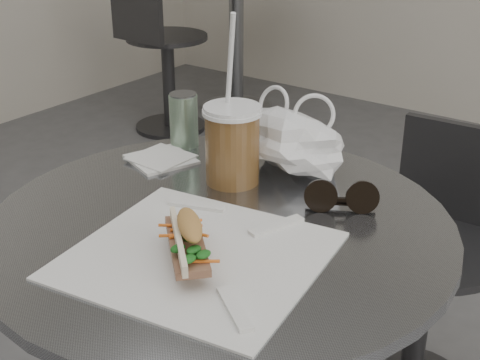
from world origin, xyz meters
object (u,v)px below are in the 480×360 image
Objects in this scene: chair_far at (427,284)px; bg_chair at (162,66)px; iced_coffee at (232,143)px; drink_can at (184,120)px; banh_mi at (188,241)px; sunglasses at (341,199)px; bg_table at (236,29)px; cafe_table at (221,355)px.

bg_chair is at bearing -31.88° from chair_far.
iced_coffee is 2.78× the size of drink_can.
iced_coffee reaches higher than chair_far.
sunglasses is at bearing 113.36° from banh_mi.
chair_far is at bearing 126.37° from banh_mi.
bg_table is at bearing -43.89° from chair_far.
banh_mi is at bearing -141.58° from sunglasses.
bg_table is at bearing 124.06° from drink_can.
banh_mi is 0.29m from iced_coffee.
iced_coffee is 2.65× the size of sunglasses.
drink_can is (-0.19, 0.08, -0.02)m from iced_coffee.
bg_chair is at bearing -101.95° from bg_table.
chair_far is 2.27× the size of iced_coffee.
chair_far is at bearing 68.51° from iced_coffee.
bg_table is 0.52m from bg_chair.
iced_coffee is 0.20m from drink_can.
drink_can is at bearing 140.22° from cafe_table.
drink_can is (-0.39, -0.45, 0.48)m from chair_far.
chair_far is 3.55× the size of banh_mi.
bg_chair is 2.31m from iced_coffee.
bg_table is at bearing 168.24° from banh_mi.
chair_far is at bearing 58.72° from sunglasses.
banh_mi is at bearing 81.00° from chair_far.
banh_mi is at bearing -71.02° from cafe_table.
iced_coffee is at bearing 118.79° from cafe_table.
sunglasses reaches higher than bg_chair.
chair_far is at bearing -41.54° from bg_table.
cafe_table is 2.72m from bg_table.
iced_coffee reaches higher than bg_chair.
iced_coffee reaches higher than cafe_table.
sunglasses is (0.01, -0.52, 0.45)m from chair_far.
drink_can is (-0.40, 0.07, 0.03)m from sunglasses.
bg_table is at bearing 80.11° from bg_chair.
cafe_table is 0.38m from iced_coffee.
chair_far is 2.12m from bg_chair.
iced_coffee is at bearing -53.55° from bg_table.
iced_coffee is at bearing 66.15° from chair_far.
banh_mi is at bearing -44.28° from bg_chair.
chair_far is 0.76m from iced_coffee.
sunglasses is (0.10, 0.27, -0.01)m from banh_mi.
drink_can reaches higher than sunglasses.
iced_coffee is (-0.21, -0.53, 0.50)m from chair_far.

